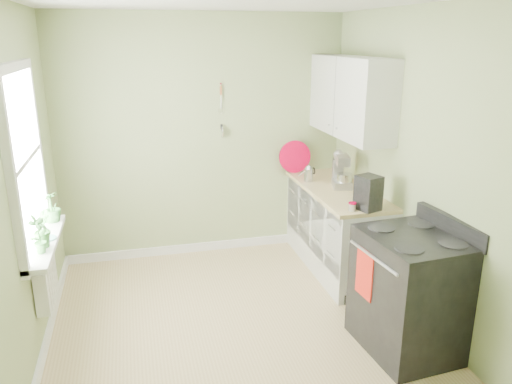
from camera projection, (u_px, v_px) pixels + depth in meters
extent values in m
cube|color=tan|center=(240.00, 333.00, 4.31)|extent=(3.20, 3.60, 0.02)
cube|color=#9BA973|center=(204.00, 138.00, 5.58)|extent=(3.20, 0.02, 2.70)
cube|color=#9BA973|center=(16.00, 198.00, 3.53)|extent=(0.02, 3.60, 2.70)
cube|color=#9BA973|center=(421.00, 169.00, 4.29)|extent=(0.02, 3.60, 2.70)
cube|color=white|center=(336.00, 230.00, 5.41)|extent=(0.60, 1.60, 0.87)
cube|color=#DAC285|center=(338.00, 190.00, 5.27)|extent=(0.64, 1.60, 0.04)
cube|color=white|center=(351.00, 97.00, 5.11)|extent=(0.35, 1.40, 0.80)
cube|color=white|center=(23.00, 160.00, 3.75)|extent=(0.02, 1.00, 1.30)
cube|color=white|center=(13.00, 67.00, 3.55)|extent=(0.06, 1.14, 0.07)
cube|color=white|center=(38.00, 244.00, 3.96)|extent=(0.06, 1.14, 0.07)
cube|color=white|center=(26.00, 160.00, 3.75)|extent=(0.04, 1.00, 0.04)
cube|color=white|center=(46.00, 242.00, 3.97)|extent=(0.18, 1.14, 0.04)
cube|color=white|center=(46.00, 282.00, 4.01)|extent=(0.12, 0.50, 0.35)
cylinder|color=#DAC285|center=(221.00, 90.00, 5.44)|extent=(0.02, 0.02, 0.10)
cylinder|color=silver|center=(221.00, 101.00, 5.48)|extent=(0.01, 0.01, 0.16)
cylinder|color=silver|center=(222.00, 132.00, 5.58)|extent=(0.01, 0.14, 0.14)
cube|color=black|center=(410.00, 295.00, 3.97)|extent=(0.75, 0.85, 0.95)
cube|color=black|center=(416.00, 238.00, 3.83)|extent=(0.75, 0.85, 0.03)
cube|color=black|center=(451.00, 226.00, 3.88)|extent=(0.13, 0.80, 0.15)
cylinder|color=#B2B2B7|center=(373.00, 257.00, 3.78)|extent=(0.08, 0.65, 0.02)
cube|color=#B42014|center=(365.00, 274.00, 3.93)|extent=(0.04, 0.23, 0.40)
cube|color=#B2B2B7|center=(342.00, 183.00, 5.30)|extent=(0.26, 0.32, 0.08)
cube|color=#B2B2B7|center=(338.00, 169.00, 5.37)|extent=(0.13, 0.10, 0.21)
cube|color=#B2B2B7|center=(342.00, 160.00, 5.24)|extent=(0.20, 0.31, 0.09)
sphere|color=#B2B2B7|center=(339.00, 155.00, 5.33)|extent=(0.11, 0.11, 0.11)
cylinder|color=silver|center=(344.00, 180.00, 5.23)|extent=(0.16, 0.16, 0.13)
cylinder|color=silver|center=(309.00, 175.00, 5.50)|extent=(0.10, 0.10, 0.14)
cone|color=silver|center=(309.00, 167.00, 5.47)|extent=(0.10, 0.10, 0.04)
cylinder|color=silver|center=(302.00, 173.00, 5.47)|extent=(0.10, 0.02, 0.08)
cube|color=black|center=(368.00, 193.00, 4.57)|extent=(0.24, 0.25, 0.32)
cylinder|color=black|center=(365.00, 203.00, 4.59)|extent=(0.10, 0.10, 0.11)
cylinder|color=#A20027|center=(295.00, 157.00, 5.82)|extent=(0.38, 0.07, 0.38)
cylinder|color=#B5AC96|center=(352.00, 207.00, 4.57)|extent=(0.07, 0.07, 0.07)
cylinder|color=#A20027|center=(352.00, 203.00, 4.56)|extent=(0.07, 0.07, 0.01)
imported|color=#367231|center=(39.00, 234.00, 3.66)|extent=(0.17, 0.19, 0.30)
imported|color=#367231|center=(42.00, 229.00, 3.79)|extent=(0.15, 0.17, 0.28)
imported|color=#367231|center=(51.00, 207.00, 4.30)|extent=(0.21, 0.21, 0.27)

